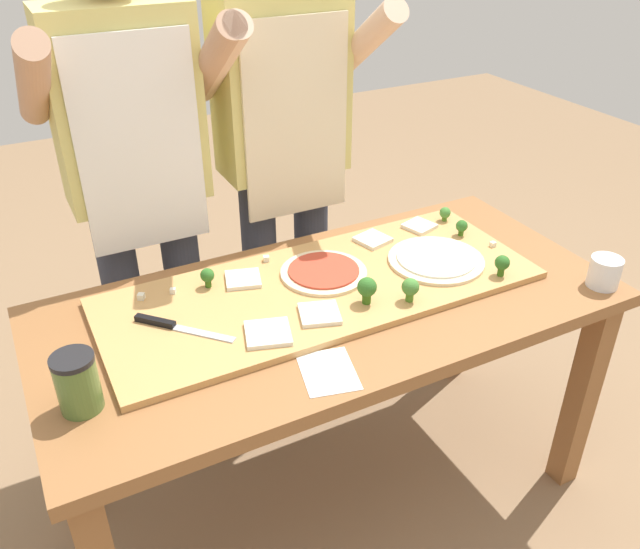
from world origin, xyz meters
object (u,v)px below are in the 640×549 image
object	(u,v)px
broccoli_floret_front_right	(462,227)
pizza_whole_tomato_red	(324,272)
chefs_knife	(170,325)
broccoli_floret_front_left	(502,264)
broccoli_floret_front_mid	(207,276)
pizza_whole_white_garlic	(436,259)
cook_left	(136,167)
broccoli_floret_back_mid	(367,288)
pizza_slice_far_left	(373,239)
flour_cup	(604,274)
pizza_slice_near_left	(320,314)
pizza_slice_center	(243,279)
prep_table	(331,332)
pizza_slice_far_right	(268,333)
broccoli_floret_center_left	(445,213)
sauce_jar	(77,383)
cook_right	(284,141)
cheese_crumble_d	(173,291)
recipe_note	(328,371)
pizza_slice_near_right	(419,226)
broccoli_floret_back_left	(410,288)
cheese_crumble_b	(141,297)
cheese_crumble_c	(493,244)
cheese_crumble_a	(266,259)

from	to	relation	value
broccoli_floret_front_right	pizza_whole_tomato_red	bearing A→B (deg)	-178.83
chefs_knife	broccoli_floret_front_left	xyz separation A→B (m)	(0.90, -0.19, 0.03)
broccoli_floret_front_mid	pizza_whole_white_garlic	bearing A→B (deg)	-15.44
cook_left	pizza_whole_white_garlic	bearing A→B (deg)	-37.02
broccoli_floret_back_mid	broccoli_floret_front_right	xyz separation A→B (m)	(0.46, 0.19, -0.01)
pizza_slice_far_left	flour_cup	distance (m)	0.67
broccoli_floret_front_mid	pizza_slice_near_left	bearing A→B (deg)	-52.08
pizza_slice_center	pizza_slice_far_left	xyz separation A→B (m)	(0.44, 0.03, 0.00)
broccoli_floret_front_right	cook_left	xyz separation A→B (m)	(-0.88, 0.44, 0.20)
prep_table	pizza_whole_tomato_red	size ratio (longest dim) A/B	6.37
pizza_slice_far_right	broccoli_floret_center_left	xyz separation A→B (m)	(0.76, 0.31, 0.02)
sauce_jar	cook_right	distance (m)	1.05
pizza_slice_near_left	cheese_crumble_d	distance (m)	0.41
broccoli_floret_front_left	recipe_note	size ratio (longest dim) A/B	0.39
broccoli_floret_front_mid	cheese_crumble_d	world-z (taller)	broccoli_floret_front_mid
pizza_slice_near_right	broccoli_floret_back_mid	size ratio (longest dim) A/B	1.13
cheese_crumble_d	cook_right	distance (m)	0.65
broccoli_floret_front_left	broccoli_floret_back_left	size ratio (longest dim) A/B	0.94
broccoli_floret_front_mid	recipe_note	size ratio (longest dim) A/B	0.35
pizza_slice_near_left	recipe_note	world-z (taller)	pizza_slice_near_left
broccoli_floret_front_mid	sauce_jar	size ratio (longest dim) A/B	0.41
pizza_slice_center	pizza_slice_far_left	world-z (taller)	same
pizza_slice_near_right	recipe_note	bearing A→B (deg)	-140.89
broccoli_floret_front_right	broccoli_floret_back_mid	bearing A→B (deg)	-157.39
broccoli_floret_back_mid	cheese_crumble_d	bearing A→B (deg)	147.34
pizza_whole_tomato_red	broccoli_floret_back_mid	bearing A→B (deg)	-79.98
broccoli_floret_back_mid	recipe_note	xyz separation A→B (m)	(-0.21, -0.18, -0.06)
cheese_crumble_b	cook_left	world-z (taller)	cook_left
pizza_slice_far_left	recipe_note	size ratio (longest dim) A/B	0.57
prep_table	cook_left	distance (m)	0.75
pizza_whole_white_garlic	pizza_slice_near_right	bearing A→B (deg)	67.89
chefs_knife	cheese_crumble_d	xyz separation A→B (m)	(0.05, 0.15, 0.00)
cheese_crumble_b	cheese_crumble_c	bearing A→B (deg)	-11.22
broccoli_floret_front_left	prep_table	bearing A→B (deg)	164.34
pizza_slice_far_left	pizza_slice_center	bearing A→B (deg)	-175.60
broccoli_floret_center_left	sauce_jar	distance (m)	1.26
pizza_slice_near_right	pizza_slice_far_left	bearing A→B (deg)	-177.32
pizza_slice_center	broccoli_floret_front_left	size ratio (longest dim) A/B	1.51
prep_table	sauce_jar	bearing A→B (deg)	-169.89
pizza_slice_near_left	sauce_jar	xyz separation A→B (m)	(-0.60, -0.05, 0.04)
pizza_slice_near_right	cheese_crumble_b	world-z (taller)	cheese_crumble_b
cheese_crumble_a	cook_left	distance (m)	0.47
pizza_slice_center	broccoli_floret_back_left	size ratio (longest dim) A/B	1.42
broccoli_floret_center_left	sauce_jar	world-z (taller)	sauce_jar
pizza_slice_center	broccoli_floret_front_mid	world-z (taller)	broccoli_floret_front_mid
cook_left	cheese_crumble_a	bearing A→B (deg)	-48.24
pizza_slice_near_right	broccoli_floret_center_left	xyz separation A→B (m)	(0.10, 0.00, 0.02)
broccoli_floret_front_mid	recipe_note	bearing A→B (deg)	-73.70
broccoli_floret_front_left	cook_right	distance (m)	0.79
pizza_slice_near_right	broccoli_floret_front_right	size ratio (longest dim) A/B	1.66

